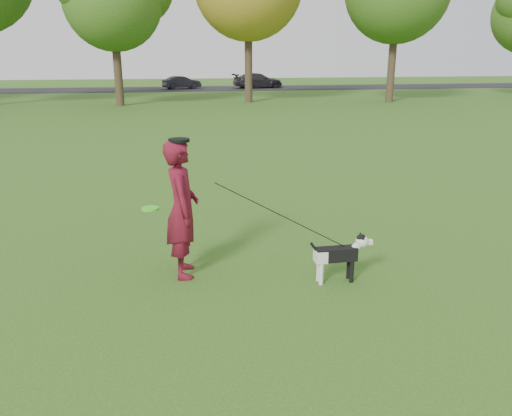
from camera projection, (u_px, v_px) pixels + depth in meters
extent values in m
plane|color=#285116|center=(267.00, 283.00, 6.76)|extent=(120.00, 120.00, 0.00)
cube|color=black|center=(180.00, 89.00, 44.40)|extent=(120.00, 7.00, 0.02)
imported|color=#550C1E|center=(182.00, 209.00, 6.77)|extent=(0.46, 0.70, 1.91)
cube|color=black|center=(336.00, 254.00, 6.70)|extent=(0.56, 0.17, 0.18)
cube|color=silver|center=(321.00, 256.00, 6.67)|extent=(0.16, 0.18, 0.17)
cylinder|color=silver|center=(321.00, 274.00, 6.68)|extent=(0.06, 0.06, 0.31)
cylinder|color=silver|center=(319.00, 270.00, 6.79)|extent=(0.06, 0.06, 0.31)
cylinder|color=black|center=(352.00, 272.00, 6.75)|extent=(0.06, 0.06, 0.31)
cylinder|color=black|center=(349.00, 268.00, 6.86)|extent=(0.06, 0.06, 0.31)
cylinder|color=silver|center=(354.00, 250.00, 6.73)|extent=(0.19, 0.11, 0.20)
sphere|color=silver|center=(362.00, 241.00, 6.71)|extent=(0.17, 0.17, 0.17)
sphere|color=black|center=(361.00, 239.00, 6.70)|extent=(0.13, 0.13, 0.13)
cube|color=silver|center=(368.00, 242.00, 6.73)|extent=(0.11, 0.07, 0.06)
sphere|color=black|center=(373.00, 242.00, 6.74)|extent=(0.04, 0.04, 0.04)
cone|color=black|center=(363.00, 237.00, 6.64)|extent=(0.06, 0.06, 0.07)
cone|color=black|center=(360.00, 234.00, 6.73)|extent=(0.06, 0.06, 0.07)
cylinder|color=black|center=(317.00, 251.00, 6.63)|extent=(0.20, 0.04, 0.26)
cylinder|color=black|center=(350.00, 249.00, 6.71)|extent=(0.12, 0.12, 0.02)
imported|color=black|center=(182.00, 82.00, 44.26)|extent=(3.53, 2.23, 1.10)
imported|color=black|center=(258.00, 81.00, 45.36)|extent=(4.72, 2.35, 1.32)
cylinder|color=#43DD1B|center=(150.00, 209.00, 6.54)|extent=(0.23, 0.23, 0.02)
cylinder|color=black|center=(179.00, 140.00, 6.50)|extent=(0.28, 0.28, 0.04)
cylinder|color=#38281C|center=(118.00, 70.00, 29.48)|extent=(0.48, 0.48, 4.20)
cylinder|color=#38281C|center=(249.00, 62.00, 31.61)|extent=(0.48, 0.48, 5.04)
cylinder|color=#38281C|center=(392.00, 63.00, 31.71)|extent=(0.48, 0.48, 4.83)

